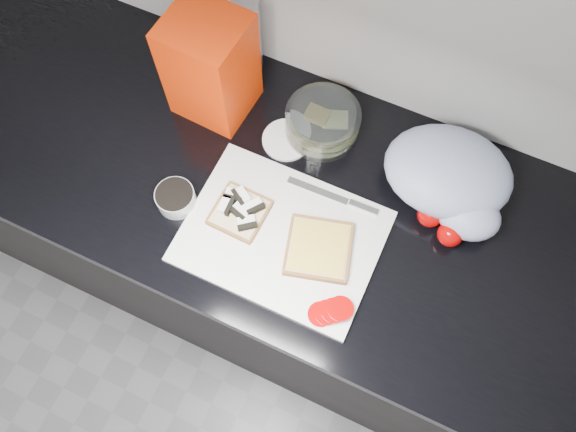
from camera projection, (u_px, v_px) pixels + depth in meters
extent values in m
cube|color=black|center=(294.00, 260.00, 1.65)|extent=(3.50, 0.60, 0.86)
cube|color=black|center=(296.00, 195.00, 1.23)|extent=(3.50, 0.64, 0.04)
cube|color=silver|center=(282.00, 236.00, 1.17)|extent=(0.40, 0.30, 0.01)
cube|color=#CDB590|center=(240.00, 213.00, 1.17)|extent=(0.11, 0.11, 0.01)
cube|color=white|center=(234.00, 194.00, 1.18)|extent=(0.04, 0.03, 0.01)
cube|color=black|center=(234.00, 194.00, 1.18)|extent=(0.04, 0.02, 0.02)
cube|color=white|center=(243.00, 196.00, 1.17)|extent=(0.04, 0.04, 0.01)
cube|color=black|center=(243.00, 196.00, 1.17)|extent=(0.04, 0.03, 0.02)
cube|color=white|center=(254.00, 205.00, 1.16)|extent=(0.04, 0.04, 0.01)
cube|color=black|center=(254.00, 205.00, 1.16)|extent=(0.03, 0.04, 0.02)
cube|color=white|center=(225.00, 205.00, 1.16)|extent=(0.02, 0.04, 0.01)
cube|color=black|center=(225.00, 205.00, 1.16)|extent=(0.01, 0.04, 0.02)
cube|color=white|center=(241.00, 211.00, 1.16)|extent=(0.04, 0.03, 0.01)
cube|color=black|center=(241.00, 211.00, 1.16)|extent=(0.04, 0.02, 0.02)
cube|color=white|center=(246.00, 222.00, 1.15)|extent=(0.04, 0.04, 0.01)
cube|color=black|center=(246.00, 222.00, 1.15)|extent=(0.04, 0.03, 0.02)
cube|color=#CDB590|center=(319.00, 249.00, 1.14)|extent=(0.16, 0.16, 0.02)
cube|color=gold|center=(319.00, 247.00, 1.13)|extent=(0.14, 0.14, 0.00)
cylinder|color=#AB0403|center=(320.00, 314.00, 1.09)|extent=(0.05, 0.05, 0.01)
cylinder|color=#AB0403|center=(327.00, 312.00, 1.09)|extent=(0.06, 0.06, 0.01)
cylinder|color=#AB0403|center=(334.00, 310.00, 1.09)|extent=(0.06, 0.06, 0.01)
cylinder|color=#AB0403|center=(341.00, 309.00, 1.09)|extent=(0.07, 0.07, 0.01)
cube|color=#B2B2B7|center=(318.00, 191.00, 1.20)|extent=(0.14, 0.02, 0.00)
cube|color=#B2B2B7|center=(363.00, 207.00, 1.18)|extent=(0.06, 0.01, 0.01)
cylinder|color=#A1A5A6|center=(176.00, 198.00, 1.19)|extent=(0.08, 0.08, 0.04)
cylinder|color=black|center=(174.00, 195.00, 1.17)|extent=(0.08, 0.08, 0.01)
cylinder|color=white|center=(286.00, 140.00, 1.26)|extent=(0.12, 0.12, 0.01)
cylinder|color=silver|center=(322.00, 122.00, 1.24)|extent=(0.17, 0.17, 0.07)
cube|color=gold|center=(317.00, 121.00, 1.25)|extent=(0.05, 0.04, 0.04)
cube|color=#E2DB87|center=(334.00, 127.00, 1.26)|extent=(0.07, 0.06, 0.01)
cube|color=red|center=(211.00, 67.00, 1.19)|extent=(0.17, 0.16, 0.25)
cylinder|color=#B4B5B9|center=(241.00, 33.00, 1.25)|extent=(0.09, 0.09, 0.21)
ellipsoid|color=#A0AAC5|center=(448.00, 172.00, 1.17)|extent=(0.29, 0.24, 0.12)
ellipsoid|color=#A0AAC5|center=(469.00, 216.00, 1.15)|extent=(0.14, 0.12, 0.08)
sphere|color=#AB0403|center=(430.00, 215.00, 1.16)|extent=(0.05, 0.05, 0.05)
sphere|color=#AB0403|center=(450.00, 234.00, 1.15)|extent=(0.05, 0.05, 0.05)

